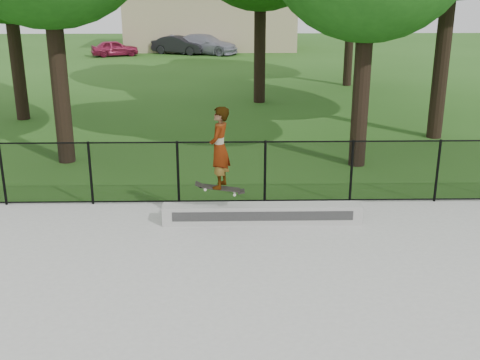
{
  "coord_description": "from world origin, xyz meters",
  "views": [
    {
      "loc": [
        -0.86,
        -7.23,
        5.1
      ],
      "look_at": [
        -0.61,
        4.2,
        1.2
      ],
      "focal_mm": 45.0,
      "sensor_mm": 36.0,
      "label": 1
    }
  ],
  "objects_px": {
    "car_c": "(205,44)",
    "skater_airborne": "(220,149)",
    "car_a": "(115,48)",
    "grind_ledge": "(262,214)",
    "car_b": "(179,45)"
  },
  "relations": [
    {
      "from": "car_c",
      "to": "skater_airborne",
      "type": "xyz_separation_m",
      "value": [
        1.33,
        -30.1,
        1.12
      ]
    },
    {
      "from": "car_a",
      "to": "skater_airborne",
      "type": "height_order",
      "value": "skater_airborne"
    },
    {
      "from": "car_a",
      "to": "grind_ledge",
      "type": "bearing_deg",
      "value": 176.6
    },
    {
      "from": "grind_ledge",
      "to": "skater_airborne",
      "type": "height_order",
      "value": "skater_airborne"
    },
    {
      "from": "car_b",
      "to": "skater_airborne",
      "type": "height_order",
      "value": "skater_airborne"
    },
    {
      "from": "car_b",
      "to": "car_c",
      "type": "distance_m",
      "value": 1.77
    },
    {
      "from": "car_a",
      "to": "car_b",
      "type": "bearing_deg",
      "value": -94.57
    },
    {
      "from": "car_b",
      "to": "skater_airborne",
      "type": "bearing_deg",
      "value": -152.85
    },
    {
      "from": "grind_ledge",
      "to": "car_a",
      "type": "xyz_separation_m",
      "value": [
        -8.19,
        28.82,
        0.26
      ]
    },
    {
      "from": "grind_ledge",
      "to": "skater_airborne",
      "type": "xyz_separation_m",
      "value": [
        -0.9,
        -0.28,
        1.52
      ]
    },
    {
      "from": "skater_airborne",
      "to": "car_b",
      "type": "bearing_deg",
      "value": 95.84
    },
    {
      "from": "car_a",
      "to": "car_b",
      "type": "xyz_separation_m",
      "value": [
        4.21,
        1.1,
        0.09
      ]
    },
    {
      "from": "grind_ledge",
      "to": "car_a",
      "type": "bearing_deg",
      "value": 105.87
    },
    {
      "from": "car_c",
      "to": "skater_airborne",
      "type": "relative_size",
      "value": 2.3
    },
    {
      "from": "car_b",
      "to": "car_a",
      "type": "bearing_deg",
      "value": 126.01
    }
  ]
}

